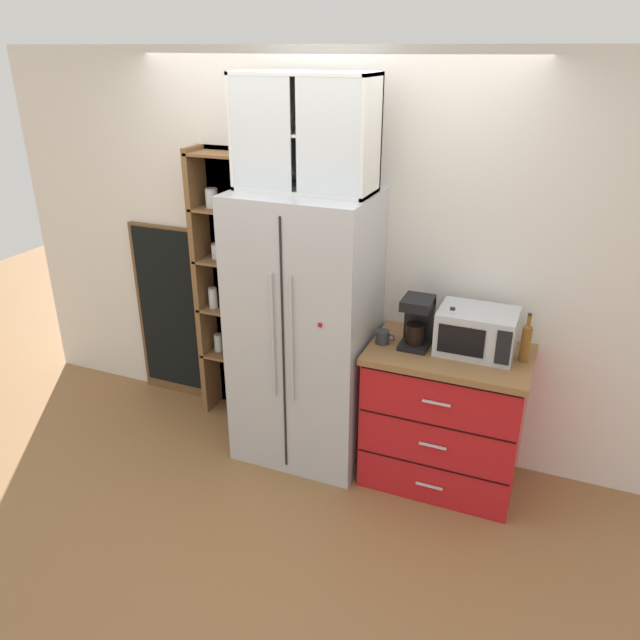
% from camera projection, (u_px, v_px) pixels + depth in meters
% --- Properties ---
extents(ground_plane, '(10.58, 10.58, 0.00)m').
position_uv_depth(ground_plane, '(305.00, 448.00, 4.27)').
color(ground_plane, olive).
extents(wall_back_cream, '(4.89, 0.10, 2.55)m').
position_uv_depth(wall_back_cream, '(328.00, 255.00, 4.09)').
color(wall_back_cream, silver).
rests_on(wall_back_cream, ground).
extents(refrigerator, '(0.84, 0.67, 1.77)m').
position_uv_depth(refrigerator, '(305.00, 330.00, 3.93)').
color(refrigerator, '#B7BABF').
rests_on(refrigerator, ground).
extents(pantry_shelf_column, '(0.48, 0.25, 1.95)m').
position_uv_depth(pantry_shelf_column, '(232.00, 286.00, 4.35)').
color(pantry_shelf_column, brown).
rests_on(pantry_shelf_column, ground).
extents(counter_cabinet, '(0.94, 0.62, 0.90)m').
position_uv_depth(counter_cabinet, '(444.00, 416.00, 3.81)').
color(counter_cabinet, red).
rests_on(counter_cabinet, ground).
extents(microwave, '(0.44, 0.33, 0.26)m').
position_uv_depth(microwave, '(477.00, 331.00, 3.57)').
color(microwave, '#B7BABF').
rests_on(microwave, counter_cabinet).
extents(coffee_maker, '(0.17, 0.20, 0.31)m').
position_uv_depth(coffee_maker, '(418.00, 321.00, 3.65)').
color(coffee_maker, black).
rests_on(coffee_maker, counter_cabinet).
extents(mug_charcoal, '(0.12, 0.08, 0.08)m').
position_uv_depth(mug_charcoal, '(383.00, 337.00, 3.71)').
color(mug_charcoal, '#2D2D33').
rests_on(mug_charcoal, counter_cabinet).
extents(bottle_clear, '(0.07, 0.07, 0.30)m').
position_uv_depth(bottle_clear, '(450.00, 334.00, 3.53)').
color(bottle_clear, silver).
rests_on(bottle_clear, counter_cabinet).
extents(bottle_amber, '(0.06, 0.06, 0.29)m').
position_uv_depth(bottle_amber, '(526.00, 340.00, 3.47)').
color(bottle_amber, brown).
rests_on(bottle_amber, counter_cabinet).
extents(upper_cabinet, '(0.80, 0.32, 0.64)m').
position_uv_depth(upper_cabinet, '(307.00, 133.00, 3.48)').
color(upper_cabinet, silver).
rests_on(upper_cabinet, refrigerator).
extents(chalkboard_menu, '(0.60, 0.04, 1.36)m').
position_uv_depth(chalkboard_menu, '(172.00, 313.00, 4.70)').
color(chalkboard_menu, brown).
rests_on(chalkboard_menu, ground).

